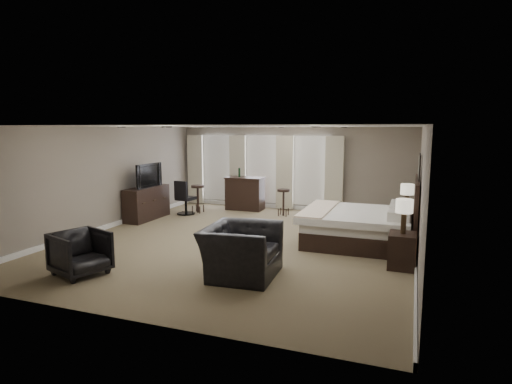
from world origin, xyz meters
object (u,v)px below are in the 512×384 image
(dresser, at_px, (147,203))
(desk_chair, at_px, (186,197))
(lamp_near, at_px, (404,216))
(lamp_far, at_px, (407,197))
(nightstand_near, at_px, (402,251))
(nightstand_far, at_px, (406,221))
(armchair_far, at_px, (80,251))
(bed, at_px, (363,211))
(bar_counter, at_px, (245,193))
(armchair_near, at_px, (241,242))
(tv, at_px, (146,184))
(bar_stool_left, at_px, (198,199))
(bar_stool_right, at_px, (283,202))

(dresser, distance_m, desk_chair, 1.20)
(lamp_near, relative_size, lamp_far, 0.96)
(nightstand_near, distance_m, dresser, 7.20)
(nightstand_far, bearing_deg, armchair_far, -135.08)
(nightstand_near, xyz_separation_m, armchair_far, (-5.29, -2.37, 0.10))
(lamp_far, relative_size, desk_chair, 0.64)
(desk_chair, bearing_deg, nightstand_far, -171.21)
(bed, distance_m, bar_counter, 4.88)
(nightstand_far, relative_size, armchair_near, 0.40)
(nightstand_far, xyz_separation_m, armchair_near, (-2.62, -4.33, 0.32))
(tv, bearing_deg, nightstand_near, -106.05)
(bar_stool_left, bearing_deg, desk_chair, -118.31)
(nightstand_far, distance_m, dresser, 6.98)
(bed, relative_size, lamp_near, 3.70)
(armchair_far, height_order, bar_counter, bar_counter)
(lamp_far, xyz_separation_m, tv, (-6.92, -0.91, 0.12))
(lamp_far, bearing_deg, nightstand_near, -90.00)
(dresser, height_order, armchair_far, dresser)
(lamp_near, relative_size, bar_stool_right, 0.81)
(lamp_far, bearing_deg, bar_stool_right, 165.25)
(bar_counter, distance_m, bar_stool_right, 1.51)
(lamp_near, height_order, bar_counter, lamp_near)
(lamp_near, relative_size, armchair_near, 0.47)
(nightstand_far, xyz_separation_m, tv, (-6.92, -0.91, 0.72))
(lamp_far, distance_m, armchair_near, 5.07)
(bed, bearing_deg, armchair_far, -139.00)
(dresser, height_order, bar_counter, bar_counter)
(nightstand_near, bearing_deg, desk_chair, 154.54)
(nightstand_near, relative_size, desk_chair, 0.63)
(lamp_far, height_order, bar_stool_left, lamp_far)
(bed, bearing_deg, armchair_near, -121.04)
(tv, height_order, bar_stool_left, tv)
(lamp_near, xyz_separation_m, bar_counter, (-4.85, 4.30, -0.45))
(bed, relative_size, armchair_far, 2.75)
(lamp_far, distance_m, desk_chair, 6.23)
(tv, xyz_separation_m, armchair_near, (4.30, -3.42, -0.40))
(bar_stool_right, bearing_deg, armchair_near, -81.21)
(nightstand_far, bearing_deg, bar_stool_right, 165.25)
(nightstand_far, height_order, dresser, dresser)
(bed, xyz_separation_m, bar_stool_right, (-2.54, 2.35, -0.36))
(bar_stool_left, bearing_deg, dresser, -123.86)
(lamp_near, bearing_deg, armchair_far, -155.84)
(nightstand_near, xyz_separation_m, lamp_near, (0.00, 0.00, 0.64))
(bar_stool_right, xyz_separation_m, desk_chair, (-2.79, -0.84, 0.12))
(dresser, relative_size, armchair_near, 1.16)
(bed, bearing_deg, desk_chair, 164.17)
(nightstand_near, xyz_separation_m, bar_stool_left, (-6.02, 3.34, 0.10))
(lamp_near, height_order, lamp_far, lamp_near)
(armchair_far, bearing_deg, nightstand_near, -47.25)
(nightstand_far, xyz_separation_m, dresser, (-6.92, -0.91, 0.19))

